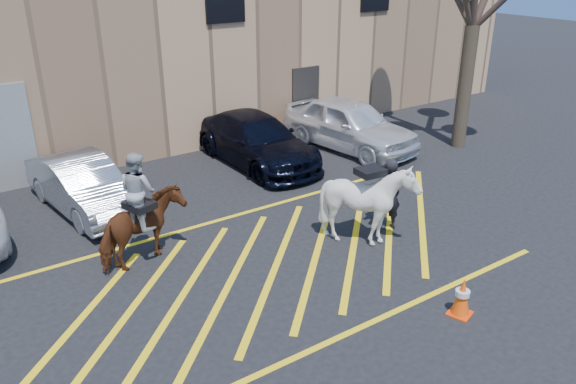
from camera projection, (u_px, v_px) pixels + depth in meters
ground at (268, 260)px, 11.59m from camera, size 90.00×90.00×0.00m
car_silver_sedan at (83, 185)px, 13.56m from camera, size 1.91×4.12×1.31m
car_blue_suv at (256, 140)px, 16.59m from camera, size 2.04×4.91×1.42m
car_white_suv at (349, 124)px, 17.76m from camera, size 2.50×4.90×1.60m
handler at (388, 194)px, 12.58m from camera, size 0.72×0.61×1.69m
warehouse at (78, 20)px, 19.21m from camera, size 32.42×10.20×7.30m
hatching_zone at (276, 266)px, 11.36m from camera, size 12.60×5.12×0.01m
mounted_bay at (141, 220)px, 11.12m from camera, size 1.97×1.33×2.38m
saddled_white at (368, 203)px, 11.92m from camera, size 1.63×1.81×1.86m
traffic_cone at (462, 297)px, 9.72m from camera, size 0.48×0.48×0.73m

